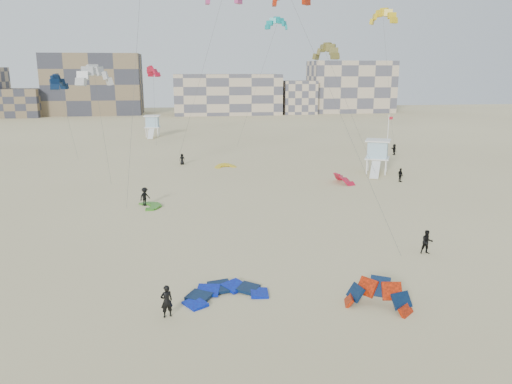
{
  "coord_description": "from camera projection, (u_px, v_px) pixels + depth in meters",
  "views": [
    {
      "loc": [
        -2.79,
        -25.68,
        13.21
      ],
      "look_at": [
        1.65,
        6.0,
        5.37
      ],
      "focal_mm": 35.0,
      "sensor_mm": 36.0,
      "label": 1
    }
  ],
  "objects": [
    {
      "name": "condo_east",
      "position": [
        351.0,
        87.0,
        160.02
      ],
      "size": [
        26.0,
        14.0,
        16.0
      ],
      "primitive_type": "cube",
      "color": "#BEA98B",
      "rests_on": "ground"
    },
    {
      "name": "kitesurfer_e",
      "position": [
        182.0,
        159.0,
        71.38
      ],
      "size": [
        0.87,
        0.68,
        1.58
      ],
      "primitive_type": "imported",
      "rotation": [
        0.0,
        0.0,
        0.25
      ],
      "color": "black",
      "rests_on": "ground"
    },
    {
      "name": "kite_ground_orange",
      "position": [
        377.0,
        307.0,
        28.55
      ],
      "size": [
        5.23,
        5.19,
        3.77
      ],
      "primitive_type": null,
      "rotation": [
        0.97,
        0.0,
        -0.55
      ],
      "color": "#FF2B08",
      "rests_on": "ground"
    },
    {
      "name": "kitesurfer_c",
      "position": [
        145.0,
        197.0,
        49.71
      ],
      "size": [
        1.33,
        1.36,
        1.87
      ],
      "primitive_type": "imported",
      "rotation": [
        0.0,
        0.0,
        0.81
      ],
      "color": "black",
      "rests_on": "ground"
    },
    {
      "name": "kite_fly_yellow",
      "position": [
        383.0,
        18.0,
        75.1
      ],
      "size": [
        7.48,
        6.46,
        21.27
      ],
      "rotation": [
        0.0,
        0.0,
        -0.87
      ],
      "color": "gold",
      "rests_on": "ground"
    },
    {
      "name": "kite_fly_navy",
      "position": [
        59.0,
        84.0,
        66.87
      ],
      "size": [
        4.36,
        4.31,
        11.89
      ],
      "rotation": [
        0.0,
        0.0,
        1.43
      ],
      "color": "#091E3B",
      "rests_on": "ground"
    },
    {
      "name": "flagpole",
      "position": [
        388.0,
        141.0,
        66.88
      ],
      "size": [
        0.61,
        0.09,
        7.47
      ],
      "color": "white",
      "rests_on": "ground"
    },
    {
      "name": "condo_mid",
      "position": [
        227.0,
        94.0,
        153.18
      ],
      "size": [
        32.0,
        16.0,
        12.0
      ],
      "primitive_type": "cube",
      "color": "#BEA98B",
      "rests_on": "ground"
    },
    {
      "name": "lifeguard_tower_far",
      "position": [
        153.0,
        126.0,
        101.0
      ],
      "size": [
        3.28,
        6.01,
        4.31
      ],
      "rotation": [
        0.0,
        0.0,
        -0.08
      ],
      "color": "white",
      "rests_on": "ground"
    },
    {
      "name": "lifeguard_tower_near",
      "position": [
        377.0,
        157.0,
        65.25
      ],
      "size": [
        4.15,
        6.59,
        4.41
      ],
      "rotation": [
        0.0,
        0.0,
        -0.44
      ],
      "color": "white",
      "rests_on": "ground"
    },
    {
      "name": "kite_fly_red",
      "position": [
        153.0,
        72.0,
        88.4
      ],
      "size": [
        5.0,
        11.38,
        13.39
      ],
      "rotation": [
        0.0,
        0.0,
        2.0
      ],
      "color": "red",
      "rests_on": "ground"
    },
    {
      "name": "kite_ground_blue",
      "position": [
        225.0,
        296.0,
        29.96
      ],
      "size": [
        5.61,
        5.78,
        1.11
      ],
      "primitive_type": null,
      "rotation": [
        0.09,
        0.0,
        0.23
      ],
      "color": "#0029BC",
      "rests_on": "ground"
    },
    {
      "name": "kitesurfer_d",
      "position": [
        400.0,
        175.0,
        60.35
      ],
      "size": [
        0.56,
        1.04,
        1.69
      ],
      "primitive_type": "imported",
      "rotation": [
        0.0,
        0.0,
        1.72
      ],
      "color": "black",
      "rests_on": "ground"
    },
    {
      "name": "kitesurfer_main",
      "position": [
        167.0,
        301.0,
        27.24
      ],
      "size": [
        0.79,
        0.65,
        1.86
      ],
      "primitive_type": "imported",
      "rotation": [
        0.0,
        0.0,
        3.48
      ],
      "color": "black",
      "rests_on": "ground"
    },
    {
      "name": "kite_ground_green",
      "position": [
        150.0,
        207.0,
        49.52
      ],
      "size": [
        3.71,
        3.59,
        0.56
      ],
      "primitive_type": null,
      "rotation": [
        0.05,
        0.0,
        -1.26
      ],
      "color": "#3F9824",
      "rests_on": "ground"
    },
    {
      "name": "ground",
      "position": [
        242.0,
        310.0,
        28.22
      ],
      "size": [
        320.0,
        320.0,
        0.0
      ],
      "primitive_type": "plane",
      "color": "beige",
      "rests_on": "ground"
    },
    {
      "name": "kite_fly_teal_b",
      "position": [
        277.0,
        25.0,
        82.59
      ],
      "size": [
        9.35,
        6.51,
        20.69
      ],
      "rotation": [
        0.0,
        0.0,
        0.11
      ],
      "color": "#1CAC9E",
      "rests_on": "ground"
    },
    {
      "name": "kite_fly_grey",
      "position": [
        95.0,
        78.0,
        51.06
      ],
      "size": [
        5.45,
        5.45,
        12.89
      ],
      "rotation": [
        0.0,
        0.0,
        0.74
      ],
      "color": "silver",
      "rests_on": "ground"
    },
    {
      "name": "condo_fill_right",
      "position": [
        298.0,
        97.0,
        154.46
      ],
      "size": [
        10.0,
        10.0,
        10.0
      ],
      "primitive_type": "cube",
      "color": "#BEA98B",
      "rests_on": "ground"
    },
    {
      "name": "kite_ground_yellow",
      "position": [
        225.0,
        167.0,
        69.75
      ],
      "size": [
        3.29,
        3.43,
        1.38
      ],
      "primitive_type": null,
      "rotation": [
        0.23,
        0.0,
        0.18
      ],
      "color": "gold",
      "rests_on": "ground"
    },
    {
      "name": "kitesurfer_b",
      "position": [
        427.0,
        242.0,
        36.68
      ],
      "size": [
        0.94,
        0.77,
        1.8
      ],
      "primitive_type": "imported",
      "rotation": [
        0.0,
        0.0,
        -0.1
      ],
      "color": "black",
      "rests_on": "ground"
    },
    {
      "name": "kitesurfer_f",
      "position": [
        394.0,
        149.0,
        79.7
      ],
      "size": [
        0.59,
        1.63,
        1.74
      ],
      "primitive_type": "imported",
      "rotation": [
        0.0,
        0.0,
        -1.62
      ],
      "color": "black",
      "rests_on": "ground"
    },
    {
      "name": "kite_ground_red_far",
      "position": [
        344.0,
        183.0,
        60.0
      ],
      "size": [
        3.87,
        3.75,
        3.46
      ],
      "primitive_type": null,
      "rotation": [
        0.7,
        0.0,
        1.65
      ],
      "color": "red",
      "rests_on": "ground"
    },
    {
      "name": "kite_fly_olive",
      "position": [
        326.0,
        53.0,
        62.3
      ],
      "size": [
        7.63,
        8.55,
        15.65
      ],
      "rotation": [
        0.0,
        0.0,
        -1.04
      ],
      "color": "brown",
      "rests_on": "ground"
    },
    {
      "name": "condo_west_b",
      "position": [
        94.0,
        84.0,
        150.92
      ],
      "size": [
        28.0,
        14.0,
        18.0
      ],
      "primitive_type": "cube",
      "color": "brown",
      "rests_on": "ground"
    },
    {
      "name": "condo_fill_left",
      "position": [
        20.0,
        103.0,
        143.64
      ],
      "size": [
        12.0,
        10.0,
        8.0
      ],
      "primitive_type": "cube",
      "color": "brown",
      "rests_on": "ground"
    }
  ]
}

